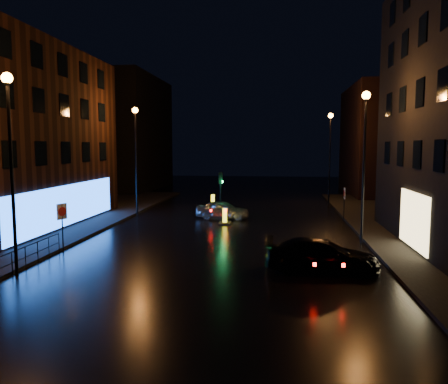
{
  "coord_description": "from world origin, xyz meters",
  "views": [
    {
      "loc": [
        3.07,
        -18.76,
        5.41
      ],
      "look_at": [
        0.06,
        5.87,
        2.8
      ],
      "focal_mm": 35.0,
      "sensor_mm": 36.0,
      "label": 1
    }
  ],
  "objects_px": {
    "bollard_far": "(213,204)",
    "road_sign_right": "(344,196)",
    "traffic_signal": "(221,211)",
    "silver_hatchback": "(223,210)",
    "road_sign_left": "(62,216)",
    "bollard_near": "(225,220)",
    "dark_sedan": "(322,255)"
  },
  "relations": [
    {
      "from": "bollard_far",
      "to": "road_sign_right",
      "type": "height_order",
      "value": "road_sign_right"
    },
    {
      "from": "silver_hatchback",
      "to": "road_sign_left",
      "type": "bearing_deg",
      "value": 153.12
    },
    {
      "from": "bollard_near",
      "to": "bollard_far",
      "type": "relative_size",
      "value": 0.94
    },
    {
      "from": "dark_sedan",
      "to": "bollard_far",
      "type": "distance_m",
      "value": 20.88
    },
    {
      "from": "traffic_signal",
      "to": "road_sign_left",
      "type": "height_order",
      "value": "traffic_signal"
    },
    {
      "from": "traffic_signal",
      "to": "silver_hatchback",
      "type": "xyz_separation_m",
      "value": [
        0.25,
        -0.71,
        0.17
      ]
    },
    {
      "from": "bollard_near",
      "to": "bollard_far",
      "type": "bearing_deg",
      "value": 103.45
    },
    {
      "from": "road_sign_left",
      "to": "bollard_far",
      "type": "bearing_deg",
      "value": 95.98
    },
    {
      "from": "silver_hatchback",
      "to": "road_sign_right",
      "type": "bearing_deg",
      "value": -84.7
    },
    {
      "from": "bollard_far",
      "to": "road_sign_right",
      "type": "distance_m",
      "value": 12.31
    },
    {
      "from": "traffic_signal",
      "to": "road_sign_right",
      "type": "height_order",
      "value": "traffic_signal"
    },
    {
      "from": "traffic_signal",
      "to": "road_sign_left",
      "type": "relative_size",
      "value": 1.39
    },
    {
      "from": "bollard_far",
      "to": "bollard_near",
      "type": "bearing_deg",
      "value": -73.18
    },
    {
      "from": "silver_hatchback",
      "to": "bollard_near",
      "type": "bearing_deg",
      "value": -163.42
    },
    {
      "from": "bollard_far",
      "to": "dark_sedan",
      "type": "bearing_deg",
      "value": -65.72
    },
    {
      "from": "silver_hatchback",
      "to": "road_sign_left",
      "type": "xyz_separation_m",
      "value": [
        -6.94,
        -11.06,
        1.18
      ]
    },
    {
      "from": "traffic_signal",
      "to": "bollard_near",
      "type": "height_order",
      "value": "traffic_signal"
    },
    {
      "from": "traffic_signal",
      "to": "silver_hatchback",
      "type": "height_order",
      "value": "traffic_signal"
    },
    {
      "from": "bollard_near",
      "to": "road_sign_left",
      "type": "xyz_separation_m",
      "value": [
        -7.36,
        -8.96,
        1.62
      ]
    },
    {
      "from": "dark_sedan",
      "to": "road_sign_right",
      "type": "xyz_separation_m",
      "value": [
        2.86,
        13.21,
        1.11
      ]
    },
    {
      "from": "road_sign_left",
      "to": "silver_hatchback",
      "type": "bearing_deg",
      "value": 80.86
    },
    {
      "from": "traffic_signal",
      "to": "road_sign_right",
      "type": "xyz_separation_m",
      "value": [
        9.1,
        -0.7,
        1.32
      ]
    },
    {
      "from": "bollard_far",
      "to": "road_sign_left",
      "type": "bearing_deg",
      "value": -104.22
    },
    {
      "from": "dark_sedan",
      "to": "bollard_far",
      "type": "xyz_separation_m",
      "value": [
        -7.65,
        19.42,
        -0.46
      ]
    },
    {
      "from": "silver_hatchback",
      "to": "dark_sedan",
      "type": "bearing_deg",
      "value": -150.36
    },
    {
      "from": "bollard_far",
      "to": "road_sign_right",
      "type": "bearing_deg",
      "value": -27.79
    },
    {
      "from": "traffic_signal",
      "to": "silver_hatchback",
      "type": "bearing_deg",
      "value": -70.93
    },
    {
      "from": "traffic_signal",
      "to": "dark_sedan",
      "type": "relative_size",
      "value": 0.71
    },
    {
      "from": "silver_hatchback",
      "to": "dark_sedan",
      "type": "relative_size",
      "value": 0.81
    },
    {
      "from": "traffic_signal",
      "to": "road_sign_right",
      "type": "relative_size",
      "value": 1.42
    },
    {
      "from": "silver_hatchback",
      "to": "bollard_near",
      "type": "distance_m",
      "value": 2.18
    },
    {
      "from": "bollard_near",
      "to": "silver_hatchback",
      "type": "bearing_deg",
      "value": 100.75
    }
  ]
}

